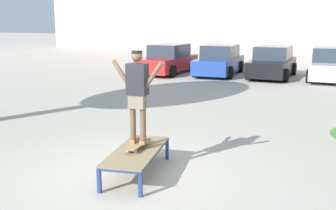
{
  "coord_description": "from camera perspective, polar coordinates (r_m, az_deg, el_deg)",
  "views": [
    {
      "loc": [
        3.4,
        -6.31,
        2.78
      ],
      "look_at": [
        0.2,
        1.48,
        1.0
      ],
      "focal_mm": 43.63,
      "sensor_mm": 36.0,
      "label": 1
    }
  ],
  "objects": [
    {
      "name": "car_blue",
      "position": [
        20.94,
        7.2,
        6.12
      ],
      "size": [
        1.97,
        4.23,
        1.5
      ],
      "color": "#28479E",
      "rests_on": "ground"
    },
    {
      "name": "skate_box",
      "position": [
        7.45,
        -4.41,
        -6.64
      ],
      "size": [
        1.05,
        2.0,
        0.46
      ],
      "color": "navy",
      "rests_on": "ground"
    },
    {
      "name": "car_silver",
      "position": [
        20.43,
        21.72,
        5.22
      ],
      "size": [
        1.96,
        4.22,
        1.5
      ],
      "color": "#B7BABF",
      "rests_on": "ground"
    },
    {
      "name": "car_black",
      "position": [
        20.52,
        14.38,
        5.72
      ],
      "size": [
        2.05,
        4.26,
        1.5
      ],
      "color": "black",
      "rests_on": "ground"
    },
    {
      "name": "ground_plane",
      "position": [
        7.69,
        -5.65,
        -9.33
      ],
      "size": [
        120.0,
        120.0,
        0.0
      ],
      "primitive_type": "plane",
      "color": "#B2AA9E"
    },
    {
      "name": "skater",
      "position": [
        7.27,
        -4.29,
        2.01
      ],
      "size": [
        1.0,
        0.29,
        1.69
      ],
      "color": "brown",
      "rests_on": "skateboard"
    },
    {
      "name": "skateboard",
      "position": [
        7.51,
        -4.18,
        -5.49
      ],
      "size": [
        0.22,
        0.81,
        0.09
      ],
      "color": "#9E754C",
      "rests_on": "skate_box"
    },
    {
      "name": "car_red",
      "position": [
        21.34,
        0.04,
        6.32
      ],
      "size": [
        2.09,
        4.29,
        1.5
      ],
      "color": "red",
      "rests_on": "ground"
    }
  ]
}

